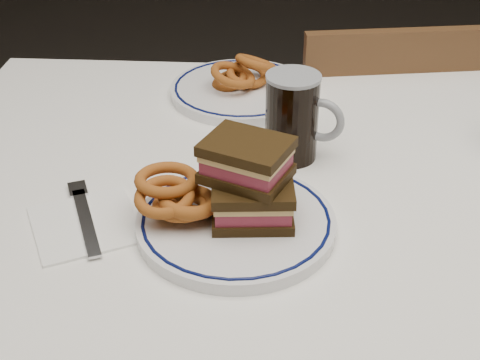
# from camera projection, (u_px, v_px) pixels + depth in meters

# --- Properties ---
(dining_table) EXTENTS (1.27, 0.87, 0.75)m
(dining_table) POSITION_uv_depth(u_px,v_px,m) (315.00, 233.00, 1.07)
(dining_table) COLOR white
(dining_table) RESTS_ON floor
(chair_far) EXTENTS (0.44, 0.44, 0.84)m
(chair_far) POSITION_uv_depth(u_px,v_px,m) (369.00, 168.00, 1.59)
(chair_far) COLOR #4D2819
(chair_far) RESTS_ON floor
(main_plate) EXTENTS (0.27, 0.27, 0.02)m
(main_plate) POSITION_uv_depth(u_px,v_px,m) (236.00, 222.00, 0.89)
(main_plate) COLOR white
(main_plate) RESTS_ON dining_table
(reuben_sandwich) EXTENTS (0.13, 0.12, 0.11)m
(reuben_sandwich) POSITION_uv_depth(u_px,v_px,m) (250.00, 181.00, 0.87)
(reuben_sandwich) COLOR black
(reuben_sandwich) RESTS_ON main_plate
(onion_rings_main) EXTENTS (0.12, 0.11, 0.08)m
(onion_rings_main) POSITION_uv_depth(u_px,v_px,m) (177.00, 197.00, 0.88)
(onion_rings_main) COLOR brown
(onion_rings_main) RESTS_ON main_plate
(ketchup_ramekin) EXTENTS (0.06, 0.06, 0.03)m
(ketchup_ramekin) POSITION_uv_depth(u_px,v_px,m) (237.00, 174.00, 0.95)
(ketchup_ramekin) COLOR silver
(ketchup_ramekin) RESTS_ON main_plate
(beer_mug) EXTENTS (0.12, 0.08, 0.14)m
(beer_mug) POSITION_uv_depth(u_px,v_px,m) (294.00, 117.00, 1.02)
(beer_mug) COLOR black
(beer_mug) RESTS_ON dining_table
(far_plate) EXTENTS (0.27, 0.27, 0.02)m
(far_plate) POSITION_uv_depth(u_px,v_px,m) (242.00, 90.00, 1.24)
(far_plate) COLOR white
(far_plate) RESTS_ON dining_table
(onion_rings_far) EXTENTS (0.13, 0.12, 0.08)m
(onion_rings_far) POSITION_uv_depth(u_px,v_px,m) (242.00, 73.00, 1.24)
(onion_rings_far) COLOR brown
(onion_rings_far) RESTS_ON far_plate
(napkin_fork) EXTENTS (0.19, 0.19, 0.01)m
(napkin_fork) POSITION_uv_depth(u_px,v_px,m) (86.00, 222.00, 0.91)
(napkin_fork) COLOR white
(napkin_fork) RESTS_ON dining_table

